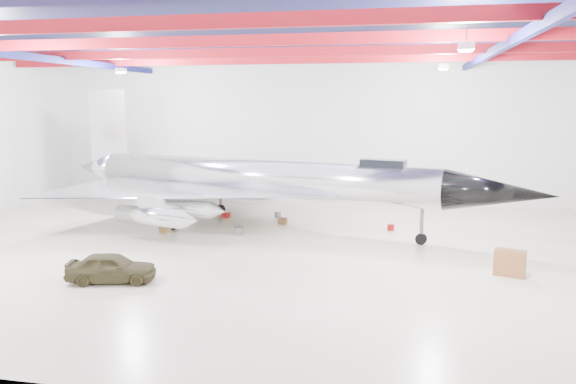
# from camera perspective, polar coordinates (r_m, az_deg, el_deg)

# --- Properties ---
(floor) EXTENTS (40.00, 40.00, 0.00)m
(floor) POSITION_cam_1_polar(r_m,az_deg,el_deg) (29.92, -4.09, -5.79)
(floor) COLOR beige
(floor) RESTS_ON ground
(wall_back) EXTENTS (40.00, 0.00, 40.00)m
(wall_back) POSITION_cam_1_polar(r_m,az_deg,el_deg) (43.59, 1.15, 6.26)
(wall_back) COLOR silver
(wall_back) RESTS_ON floor
(ceiling) EXTENTS (40.00, 40.00, 0.00)m
(ceiling) POSITION_cam_1_polar(r_m,az_deg,el_deg) (29.09, -4.34, 15.63)
(ceiling) COLOR #0A0F38
(ceiling) RESTS_ON wall_back
(ceiling_structure) EXTENTS (39.50, 29.50, 1.08)m
(ceiling_structure) POSITION_cam_1_polar(r_m,az_deg,el_deg) (29.02, -4.33, 14.31)
(ceiling_structure) COLOR maroon
(ceiling_structure) RESTS_ON ceiling
(jet_aircraft) EXTENTS (30.86, 21.48, 8.52)m
(jet_aircraft) POSITION_cam_1_polar(r_m,az_deg,el_deg) (34.41, -3.15, 0.94)
(jet_aircraft) COLOR silver
(jet_aircraft) RESTS_ON floor
(jeep) EXTENTS (4.02, 2.34, 1.29)m
(jeep) POSITION_cam_1_polar(r_m,az_deg,el_deg) (25.57, -17.50, -7.32)
(jeep) COLOR #38321C
(jeep) RESTS_ON floor
(desk) EXTENTS (1.44, 1.06, 1.18)m
(desk) POSITION_cam_1_polar(r_m,az_deg,el_deg) (27.12, 21.60, -6.72)
(desk) COLOR brown
(desk) RESTS_ON floor
(crate_ply) EXTENTS (0.69, 0.64, 0.39)m
(crate_ply) POSITION_cam_1_polar(r_m,az_deg,el_deg) (34.17, -12.40, -3.76)
(crate_ply) COLOR olive
(crate_ply) RESTS_ON floor
(toolbox_red) EXTENTS (0.60, 0.55, 0.35)m
(toolbox_red) POSITION_cam_1_polar(r_m,az_deg,el_deg) (37.96, -6.34, -2.34)
(toolbox_red) COLOR #9D110F
(toolbox_red) RESTS_ON floor
(engine_drum) EXTENTS (0.56, 0.56, 0.47)m
(engine_drum) POSITION_cam_1_polar(r_m,az_deg,el_deg) (33.03, -5.04, -3.95)
(engine_drum) COLOR #59595B
(engine_drum) RESTS_ON floor
(crate_small) EXTENTS (0.46, 0.39, 0.28)m
(crate_small) POSITION_cam_1_polar(r_m,az_deg,el_deg) (38.33, -11.47, -2.41)
(crate_small) COLOR #59595B
(crate_small) RESTS_ON floor
(tool_chest) EXTENTS (0.56, 0.56, 0.38)m
(tool_chest) POSITION_cam_1_polar(r_m,az_deg,el_deg) (34.58, 10.40, -3.55)
(tool_chest) COLOR #9D110F
(tool_chest) RESTS_ON floor
(oil_barrel) EXTENTS (0.56, 0.46, 0.36)m
(oil_barrel) POSITION_cam_1_polar(r_m,az_deg,el_deg) (35.86, -0.54, -2.95)
(oil_barrel) COLOR olive
(oil_barrel) RESTS_ON floor
(spares_box) EXTENTS (0.52, 0.52, 0.39)m
(spares_box) POSITION_cam_1_polar(r_m,az_deg,el_deg) (37.71, -1.04, -2.33)
(spares_box) COLOR #59595B
(spares_box) RESTS_ON floor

